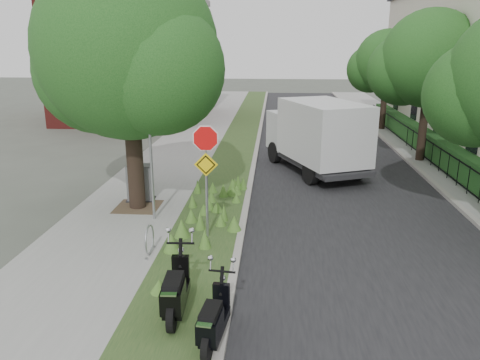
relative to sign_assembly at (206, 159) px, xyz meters
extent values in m
plane|color=#4C5147|center=(1.40, -0.58, -2.33)|extent=(120.00, 120.00, 0.00)
cube|color=gray|center=(-2.85, 9.42, -2.27)|extent=(3.50, 60.00, 0.12)
cube|color=#25441D|center=(-0.10, 9.42, -2.27)|extent=(2.00, 60.00, 0.12)
cube|color=#9E9991|center=(0.90, 9.42, -2.26)|extent=(0.20, 60.00, 0.13)
cube|color=black|center=(4.40, 9.42, -2.32)|extent=(7.00, 60.00, 0.01)
cube|color=#9E9991|center=(7.90, 9.42, -2.26)|extent=(0.20, 60.00, 0.13)
cube|color=gray|center=(9.60, 9.42, -2.27)|extent=(3.20, 60.00, 0.12)
cylinder|color=black|center=(-2.60, 2.22, 0.03)|extent=(0.52, 0.52, 4.48)
sphere|color=#184617|center=(-2.60, 2.22, 2.75)|extent=(5.40, 5.40, 5.40)
sphere|color=#184617|center=(-3.81, 3.03, 2.08)|extent=(4.05, 4.05, 4.05)
sphere|color=#184617|center=(-1.52, 1.54, 2.21)|extent=(3.78, 3.78, 3.78)
cube|color=#473828|center=(-2.60, 2.22, -2.20)|extent=(1.40, 1.40, 0.01)
cylinder|color=#A5A8AD|center=(-1.80, 1.22, -0.21)|extent=(0.08, 0.08, 4.00)
torus|color=#A5A8AD|center=(-1.30, -1.18, -1.83)|extent=(0.05, 0.77, 0.77)
cube|color=#A5A8AD|center=(-1.30, -1.54, -2.19)|extent=(0.06, 0.06, 0.04)
cube|color=#A5A8AD|center=(-1.30, -0.82, -2.19)|extent=(0.06, 0.06, 0.04)
cylinder|color=#A5A8AD|center=(0.00, 0.02, -0.71)|extent=(0.07, 0.07, 3.00)
cylinder|color=red|center=(0.00, -0.01, 0.54)|extent=(0.86, 0.03, 0.86)
cylinder|color=white|center=(0.00, 0.00, 0.54)|extent=(0.94, 0.02, 0.94)
cube|color=yellow|center=(0.00, -0.01, -0.16)|extent=(0.64, 0.03, 0.64)
cube|color=black|center=(8.60, 9.42, -1.26)|extent=(0.04, 24.00, 0.04)
cube|color=black|center=(8.60, 9.42, -2.06)|extent=(0.04, 24.00, 0.04)
cylinder|color=black|center=(8.60, 9.42, -1.71)|extent=(0.03, 0.03, 1.00)
cube|color=#244E1C|center=(9.30, 9.42, -1.66)|extent=(1.00, 24.00, 1.10)
cube|color=#2D2D33|center=(9.35, 9.42, 1.97)|extent=(0.25, 26.00, 0.60)
cube|color=maroon|center=(-8.10, 21.42, 1.67)|extent=(9.00, 10.00, 8.00)
sphere|color=#184617|center=(7.50, 2.02, 1.51)|extent=(3.00, 3.00, 3.00)
cylinder|color=black|center=(8.40, 9.42, -0.19)|extent=(0.36, 0.36, 4.03)
sphere|color=#184617|center=(8.40, 9.42, 2.26)|extent=(4.20, 4.20, 4.20)
sphere|color=#184617|center=(7.46, 10.05, 1.73)|extent=(3.15, 3.15, 3.15)
sphere|color=#184617|center=(9.24, 8.89, 1.84)|extent=(2.94, 2.94, 2.94)
cylinder|color=black|center=(8.40, 17.42, -0.39)|extent=(0.36, 0.36, 3.64)
sphere|color=#184617|center=(8.40, 17.42, 1.82)|extent=(3.80, 3.80, 3.80)
sphere|color=#184617|center=(7.54, 17.99, 1.35)|extent=(2.85, 2.85, 2.85)
sphere|color=#184617|center=(9.16, 16.94, 1.44)|extent=(2.66, 2.66, 2.66)
cylinder|color=black|center=(-0.10, -3.05, -1.92)|extent=(0.16, 0.58, 0.57)
cylinder|color=black|center=(-0.04, -4.41, -1.92)|extent=(0.16, 0.58, 0.57)
cube|color=black|center=(-0.07, -3.78, -1.90)|extent=(0.43, 1.28, 0.20)
cube|color=black|center=(-0.05, -4.17, -1.64)|extent=(0.43, 0.73, 0.44)
cube|color=black|center=(-0.05, -4.11, -1.35)|extent=(0.36, 0.67, 0.13)
cylinder|color=black|center=(0.87, -3.97, -1.95)|extent=(0.17, 0.52, 0.51)
cylinder|color=black|center=(0.73, -5.17, -1.95)|extent=(0.17, 0.52, 0.51)
cube|color=black|center=(0.79, -4.62, -1.93)|extent=(0.46, 1.15, 0.18)
cube|color=black|center=(0.76, -4.96, -1.70)|extent=(0.42, 0.67, 0.39)
cube|color=black|center=(0.76, -4.91, -1.44)|extent=(0.36, 0.62, 0.12)
cube|color=#262628|center=(3.51, 7.36, -1.79)|extent=(4.10, 5.95, 0.19)
cube|color=#B7BABC|center=(2.68, 9.35, -0.90)|extent=(2.56, 2.19, 1.68)
cube|color=silver|center=(3.74, 6.83, -0.48)|extent=(3.68, 4.58, 2.31)
cube|color=#262628|center=(-2.69, 2.92, -2.19)|extent=(0.98, 0.70, 0.04)
cube|color=#5D6062|center=(-2.69, 2.92, -1.59)|extent=(0.86, 0.59, 1.22)
camera|label=1|loc=(1.78, -11.82, 2.94)|focal=35.00mm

